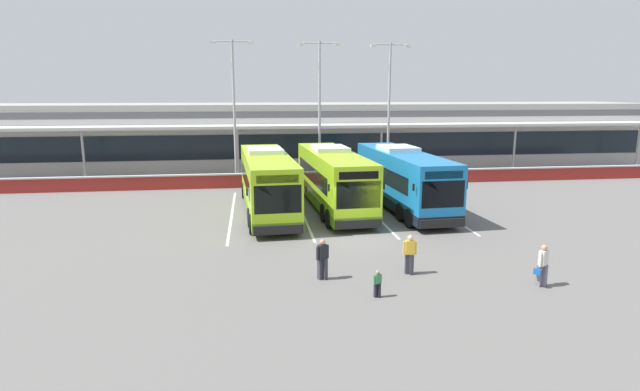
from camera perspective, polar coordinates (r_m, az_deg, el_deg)
The scene contains 17 objects.
ground_plane at distance 25.41m, azimuth 4.03°, elevation -4.80°, with size 200.00×200.00×0.00m, color #605E5B.
terminal_building at distance 51.19m, azimuth -2.04°, elevation 6.95°, with size 70.00×13.00×6.00m.
red_barrier_wall at distance 39.25m, azimuth -0.22°, elevation 1.91°, with size 60.00×0.40×1.10m.
coach_bus_leftmost at distance 30.52m, azimuth -5.96°, elevation 1.39°, with size 3.45×12.27×3.78m.
coach_bus_left_centre at distance 31.44m, azimuth 1.48°, elevation 1.75°, with size 3.45×12.27×3.78m.
coach_bus_centre at distance 31.99m, azimuth 9.21°, elevation 1.77°, with size 3.45×12.27×3.78m.
bay_stripe_far_west at distance 30.74m, azimuth -9.86°, elevation -2.04°, with size 0.14×13.00×0.01m, color silver.
bay_stripe_west at distance 30.85m, azimuth -2.04°, elevation -1.83°, with size 0.14×13.00×0.01m, color silver.
bay_stripe_mid_west at distance 31.52m, azimuth 5.58°, elevation -1.58°, with size 0.14×13.00×0.01m, color silver.
bay_stripe_centre at distance 32.73m, azimuth 12.76°, elevation -1.33°, with size 0.14×13.00×0.01m, color silver.
pedestrian_with_handbag at distance 20.74m, azimuth 23.71°, elevation -7.12°, with size 0.64×0.46×1.62m.
pedestrian_in_dark_coat at distance 19.71m, azimuth 0.28°, elevation -7.02°, with size 0.52×0.35×1.62m.
pedestrian_child at distance 18.28m, azimuth 6.47°, elevation -9.72°, with size 0.33×0.20×1.00m.
pedestrian_near_bin at distance 20.57m, azimuth 10.04°, elevation -6.40°, with size 0.54×0.32×1.62m.
lamp_post_west at distance 40.11m, azimuth -9.64°, elevation 10.20°, with size 3.24×0.28×11.00m.
lamp_post_centre at distance 40.87m, azimuth -0.06°, elevation 10.38°, with size 3.24×0.28×11.00m.
lamp_post_east at distance 42.60m, azimuth 7.76°, elevation 10.33°, with size 3.24×0.28×11.00m.
Camera 1 is at (-5.00, -23.86, 7.17)m, focal length 28.49 mm.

